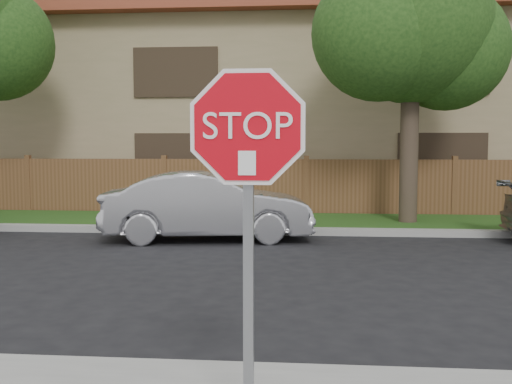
# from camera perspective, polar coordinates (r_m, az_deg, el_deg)

# --- Properties ---
(ground) EXTENTS (90.00, 90.00, 0.00)m
(ground) POSITION_cam_1_polar(r_m,az_deg,el_deg) (5.58, 4.14, -16.92)
(ground) COLOR black
(ground) RESTS_ON ground
(far_curb) EXTENTS (70.00, 0.30, 0.15)m
(far_curb) POSITION_cam_1_polar(r_m,az_deg,el_deg) (13.48, 4.72, -3.75)
(far_curb) COLOR gray
(far_curb) RESTS_ON ground
(grass_strip) EXTENTS (70.00, 3.00, 0.12)m
(grass_strip) POSITION_cam_1_polar(r_m,az_deg,el_deg) (15.11, 4.76, -2.89)
(grass_strip) COLOR #1E4714
(grass_strip) RESTS_ON ground
(fence) EXTENTS (70.00, 0.12, 1.60)m
(fence) POSITION_cam_1_polar(r_m,az_deg,el_deg) (16.63, 4.81, 0.37)
(fence) COLOR brown
(fence) RESTS_ON ground
(apartment_building) EXTENTS (35.20, 9.20, 7.20)m
(apartment_building) POSITION_cam_1_polar(r_m,az_deg,el_deg) (22.23, 4.93, 8.49)
(apartment_building) COLOR #96865D
(apartment_building) RESTS_ON ground
(tree_mid) EXTENTS (4.80, 3.90, 7.35)m
(tree_mid) POSITION_cam_1_polar(r_m,az_deg,el_deg) (15.22, 14.76, 15.24)
(tree_mid) COLOR #382B21
(tree_mid) RESTS_ON ground
(stop_sign) EXTENTS (1.01, 0.13, 2.55)m
(stop_sign) POSITION_cam_1_polar(r_m,az_deg,el_deg) (3.73, -0.79, 1.25)
(stop_sign) COLOR gray
(stop_sign) RESTS_ON sidewalk_near
(sedan_left) EXTENTS (4.54, 2.13, 1.44)m
(sedan_left) POSITION_cam_1_polar(r_m,az_deg,el_deg) (12.66, -4.60, -1.36)
(sedan_left) COLOR #B9B9BE
(sedan_left) RESTS_ON ground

